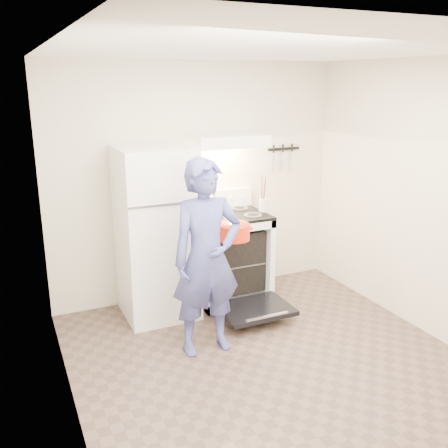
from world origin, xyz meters
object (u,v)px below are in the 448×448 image
at_px(refrigerator, 156,233).
at_px(stove_body, 229,258).
at_px(person, 207,258).
at_px(dutch_oven, 234,232).
at_px(tea_kettle, 210,201).

distance_m(refrigerator, stove_body, 0.90).
distance_m(person, dutch_oven, 0.50).
height_order(refrigerator, tea_kettle, refrigerator).
relative_size(refrigerator, dutch_oven, 4.65).
bearing_deg(person, tea_kettle, 65.37).
bearing_deg(person, refrigerator, 101.32).
height_order(stove_body, dutch_oven, dutch_oven).
bearing_deg(person, dutch_oven, 36.35).
bearing_deg(dutch_oven, stove_body, 68.37).
bearing_deg(stove_body, person, -125.15).
distance_m(refrigerator, person, 0.89).
relative_size(refrigerator, stove_body, 1.85).
distance_m(stove_body, person, 1.16).
height_order(tea_kettle, dutch_oven, tea_kettle).
xyz_separation_m(refrigerator, person, (0.18, -0.87, 0.00)).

